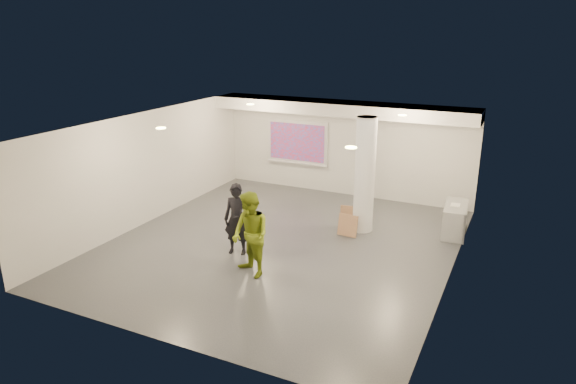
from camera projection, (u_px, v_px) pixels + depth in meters
The scene contains 19 objects.
floor at pixel (281, 245), 12.60m from camera, with size 8.00×9.00×0.01m, color #3A3E43.
ceiling at pixel (280, 124), 11.67m from camera, with size 8.00×9.00×0.01m, color white.
wall_back at pixel (344, 148), 16.00m from camera, with size 8.00×0.01×3.00m, color silver.
wall_front at pixel (157, 262), 8.27m from camera, with size 8.00×0.01×3.00m, color silver.
wall_left at pixel (147, 168), 13.77m from camera, with size 0.01×9.00×3.00m, color silver.
wall_right at pixel (456, 212), 10.50m from camera, with size 0.01×9.00×3.00m, color silver.
soffit_band at pixel (340, 108), 15.12m from camera, with size 8.00×1.10×0.36m, color silver.
downlight_nw at pixel (250, 104), 14.73m from camera, with size 0.22×0.22×0.02m, color #F0ED79.
downlight_ne at pixel (402, 115), 12.93m from camera, with size 0.22×0.22×0.02m, color #F0ED79.
downlight_sw at pixel (161, 128), 11.29m from camera, with size 0.22×0.22×0.02m, color #F0ED79.
downlight_se at pixel (351, 147), 9.49m from camera, with size 0.22×0.22×0.02m, color #F0ED79.
column at pixel (365, 175), 13.07m from camera, with size 0.52×0.52×3.00m, color white.
projection_screen at pixel (297, 143), 16.61m from camera, with size 2.10×0.13×1.42m.
credenza at pixel (455, 219), 13.18m from camera, with size 0.56×1.34×0.78m, color gray.
papers_stack at pixel (455, 205), 13.04m from camera, with size 0.22×0.29×0.02m, color white.
cardboard_back at pixel (351, 217), 13.58m from camera, with size 0.55×0.05×0.60m, color #9C704D.
cardboard_front at pixel (348, 225), 13.07m from camera, with size 0.51×0.05×0.56m, color #9C704D.
woman at pixel (237, 219), 11.90m from camera, with size 0.62×0.41×1.70m, color black.
man at pixel (251, 235), 10.81m from camera, with size 0.90×0.70×1.85m, color olive.
Camera 1 is at (5.14, -10.38, 5.12)m, focal length 32.00 mm.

